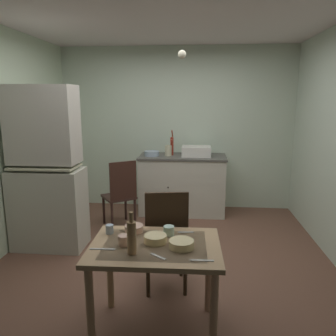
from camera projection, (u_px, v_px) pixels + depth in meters
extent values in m
plane|color=brown|center=(165.00, 259.00, 3.73)|extent=(4.87, 4.87, 0.00)
cube|color=silver|center=(177.00, 129.00, 5.40)|extent=(3.82, 0.10, 2.59)
cube|color=silver|center=(164.00, 8.00, 3.19)|extent=(3.82, 3.97, 0.10)
cube|color=beige|center=(49.00, 209.00, 3.97)|extent=(0.84, 0.44, 0.97)
cube|color=beige|center=(43.00, 125.00, 3.76)|extent=(0.77, 0.38, 0.89)
cube|color=beige|center=(45.00, 167.00, 3.84)|extent=(0.76, 0.40, 0.02)
cube|color=beige|center=(182.00, 185.00, 5.20)|extent=(1.31, 0.60, 0.88)
cube|color=#53524C|center=(182.00, 157.00, 5.11)|extent=(1.34, 0.63, 0.03)
sphere|color=#2D2823|center=(168.00, 187.00, 4.91)|extent=(0.02, 0.02, 0.02)
cube|color=white|center=(196.00, 151.00, 5.07)|extent=(0.44, 0.34, 0.15)
cube|color=black|center=(196.00, 147.00, 5.06)|extent=(0.38, 0.28, 0.01)
cylinder|color=maroon|center=(172.00, 146.00, 5.14)|extent=(0.05, 0.05, 0.28)
cylinder|color=maroon|center=(172.00, 140.00, 5.05)|extent=(0.03, 0.12, 0.03)
cylinder|color=#A12C12|center=(172.00, 134.00, 5.16)|extent=(0.02, 0.16, 0.12)
cylinder|color=#9EB2C6|center=(152.00, 153.00, 5.09)|extent=(0.23, 0.23, 0.07)
cylinder|color=beige|center=(168.00, 151.00, 5.09)|extent=(0.10, 0.10, 0.16)
cube|color=tan|center=(155.00, 247.00, 2.44)|extent=(0.98, 0.71, 0.04)
cube|color=white|center=(155.00, 245.00, 2.43)|extent=(0.76, 0.56, 0.00)
cylinder|color=tan|center=(90.00, 312.00, 2.26)|extent=(0.06, 0.06, 0.69)
cylinder|color=tan|center=(214.00, 317.00, 2.21)|extent=(0.06, 0.06, 0.69)
cylinder|color=tan|center=(110.00, 270.00, 2.82)|extent=(0.06, 0.06, 0.69)
cylinder|color=tan|center=(209.00, 273.00, 2.76)|extent=(0.06, 0.06, 0.69)
cube|color=#342617|center=(166.00, 244.00, 3.12)|extent=(0.46, 0.46, 0.03)
cube|color=#322316|center=(167.00, 223.00, 2.88)|extent=(0.38, 0.08, 0.55)
cylinder|color=#342617|center=(181.00, 257.00, 3.34)|extent=(0.04, 0.04, 0.42)
cylinder|color=#342617|center=(148.00, 258.00, 3.32)|extent=(0.04, 0.04, 0.42)
cylinder|color=#342617|center=(185.00, 274.00, 3.01)|extent=(0.04, 0.04, 0.42)
cylinder|color=#342617|center=(148.00, 276.00, 2.99)|extent=(0.04, 0.04, 0.42)
cube|color=#36221D|center=(119.00, 197.00, 4.65)|extent=(0.56, 0.56, 0.03)
cube|color=#372018|center=(123.00, 181.00, 4.44)|extent=(0.33, 0.24, 0.52)
cylinder|color=#36221D|center=(126.00, 206.00, 4.93)|extent=(0.04, 0.04, 0.41)
cylinder|color=#36221D|center=(104.00, 210.00, 4.76)|extent=(0.04, 0.04, 0.41)
cylinder|color=#36221D|center=(135.00, 213.00, 4.64)|extent=(0.04, 0.04, 0.41)
cylinder|color=#36221D|center=(112.00, 217.00, 4.47)|extent=(0.04, 0.04, 0.41)
cylinder|color=beige|center=(181.00, 244.00, 2.38)|extent=(0.18, 0.18, 0.06)
cylinder|color=tan|center=(134.00, 228.00, 2.66)|extent=(0.15, 0.15, 0.06)
cylinder|color=beige|center=(155.00, 239.00, 2.47)|extent=(0.17, 0.17, 0.06)
cylinder|color=#ADD1C1|center=(169.00, 231.00, 2.60)|extent=(0.09, 0.09, 0.07)
cylinder|color=tan|center=(124.00, 240.00, 2.42)|extent=(0.09, 0.09, 0.08)
cylinder|color=#9EB2C6|center=(110.00, 229.00, 2.63)|extent=(0.06, 0.06, 0.07)
cylinder|color=olive|center=(132.00, 238.00, 2.27)|extent=(0.06, 0.06, 0.23)
cylinder|color=olive|center=(131.00, 217.00, 2.24)|extent=(0.03, 0.03, 0.07)
cube|color=silver|center=(102.00, 249.00, 2.35)|extent=(0.18, 0.02, 0.00)
cube|color=beige|center=(158.00, 257.00, 2.24)|extent=(0.12, 0.09, 0.00)
cube|color=beige|center=(202.00, 260.00, 2.19)|extent=(0.16, 0.02, 0.00)
cube|color=beige|center=(186.00, 232.00, 2.65)|extent=(0.13, 0.03, 0.00)
sphere|color=#F9EFCC|center=(182.00, 54.00, 3.13)|extent=(0.08, 0.08, 0.08)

